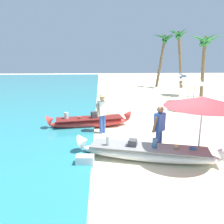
# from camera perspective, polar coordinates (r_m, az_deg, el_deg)

# --- Properties ---
(ground_plane) EXTENTS (80.00, 80.00, 0.00)m
(ground_plane) POSITION_cam_1_polar(r_m,az_deg,el_deg) (7.77, 12.46, -10.49)
(ground_plane) COLOR beige
(boat_white_foreground) EXTENTS (4.62, 1.89, 0.75)m
(boat_white_foreground) POSITION_cam_1_polar(r_m,az_deg,el_deg) (7.17, 9.25, -10.24)
(boat_white_foreground) COLOR white
(boat_white_foreground) RESTS_ON ground
(boat_red_midground) EXTENTS (3.96, 1.41, 0.75)m
(boat_red_midground) POSITION_cam_1_polar(r_m,az_deg,el_deg) (10.34, -5.77, -2.50)
(boat_red_midground) COLOR red
(boat_red_midground) RESTS_ON ground
(person_vendor_hatted) EXTENTS (0.58, 0.46, 1.73)m
(person_vendor_hatted) POSITION_cam_1_polar(r_m,az_deg,el_deg) (9.31, -2.50, 0.41)
(person_vendor_hatted) COLOR #3D5BA8
(person_vendor_hatted) RESTS_ON ground
(person_tourist_customer) EXTENTS (0.55, 0.51, 1.63)m
(person_tourist_customer) POSITION_cam_1_polar(r_m,az_deg,el_deg) (7.51, 12.10, -3.83)
(person_tourist_customer) COLOR #3D5BA8
(person_tourist_customer) RESTS_ON ground
(patio_umbrella_large) EXTENTS (2.33, 2.33, 2.03)m
(patio_umbrella_large) POSITION_cam_1_polar(r_m,az_deg,el_deg) (7.18, 22.40, 2.41)
(patio_umbrella_large) COLOR #B7B7BC
(patio_umbrella_large) RESTS_ON ground
(parasol_row_0) EXTENTS (1.60, 1.60, 1.91)m
(parasol_row_0) POSITION_cam_1_polar(r_m,az_deg,el_deg) (14.36, 20.56, 7.31)
(parasol_row_0) COLOR #8E6B47
(parasol_row_0) RESTS_ON ground
(parasol_row_1) EXTENTS (1.60, 1.60, 1.91)m
(parasol_row_1) POSITION_cam_1_polar(r_m,az_deg,el_deg) (16.94, 19.31, 8.27)
(parasol_row_1) COLOR #8E6B47
(parasol_row_1) RESTS_ON ground
(parasol_row_2) EXTENTS (1.60, 1.60, 1.91)m
(parasol_row_2) POSITION_cam_1_polar(r_m,az_deg,el_deg) (19.95, 17.14, 9.15)
(parasol_row_2) COLOR #8E6B47
(parasol_row_2) RESTS_ON ground
(palm_tree_tall_inland) EXTENTS (2.88, 2.32, 5.13)m
(palm_tree_tall_inland) POSITION_cam_1_polar(r_m,az_deg,el_deg) (19.80, 22.73, 15.53)
(palm_tree_tall_inland) COLOR brown
(palm_tree_tall_inland) RESTS_ON ground
(palm_tree_leaning_seaward) EXTENTS (2.62, 2.47, 5.80)m
(palm_tree_leaning_seaward) POSITION_cam_1_polar(r_m,az_deg,el_deg) (25.32, 13.23, 16.81)
(palm_tree_leaning_seaward) COLOR brown
(palm_tree_leaning_seaward) RESTS_ON ground
(palm_tree_mid_cluster) EXTENTS (2.41, 2.69, 6.13)m
(palm_tree_mid_cluster) POSITION_cam_1_polar(r_m,az_deg,el_deg) (24.91, 16.89, 16.99)
(palm_tree_mid_cluster) COLOR brown
(palm_tree_mid_cluster) RESTS_ON ground
(cooler_box) EXTENTS (0.54, 0.33, 0.34)m
(cooler_box) POSITION_cam_1_polar(r_m,az_deg,el_deg) (6.77, -6.95, -12.42)
(cooler_box) COLOR silver
(cooler_box) RESTS_ON ground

